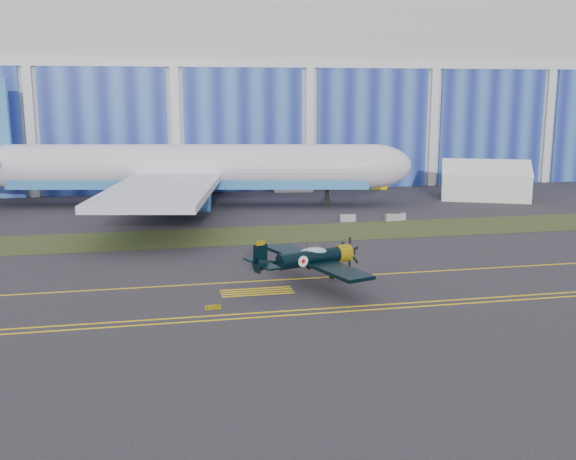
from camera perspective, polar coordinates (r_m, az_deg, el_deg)
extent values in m
plane|color=#2F2C33|center=(68.20, 11.38, -2.32)|extent=(260.00, 260.00, 0.00)
cube|color=#475128|center=(80.94, 7.55, 0.02)|extent=(260.00, 10.00, 0.02)
cube|color=silver|center=(135.42, -0.43, 11.14)|extent=(220.00, 45.00, 30.00)
cube|color=navy|center=(113.30, 1.83, 8.51)|extent=(220.00, 0.60, 20.00)
cube|color=silver|center=(113.17, 1.87, 13.87)|extent=(220.00, 0.70, 1.20)
cube|color=yellow|center=(63.78, 13.12, -3.36)|extent=(200.00, 0.20, 0.02)
cube|color=yellow|center=(55.65, 17.19, -5.79)|extent=(80.00, 0.20, 0.02)
cube|color=yellow|center=(56.48, 16.70, -5.51)|extent=(80.00, 0.20, 0.02)
cube|color=yellow|center=(51.58, -6.38, -6.52)|extent=(1.20, 0.15, 0.35)
cube|color=white|center=(111.37, 0.46, 4.00)|extent=(6.61, 3.20, 2.77)
cube|color=#E0CB00|center=(115.39, 7.77, 3.86)|extent=(3.14, 2.63, 1.57)
cube|color=#9C8C99|center=(85.61, 5.08, 1.00)|extent=(2.02, 0.66, 0.90)
cube|color=#999293|center=(87.31, 9.26, 1.11)|extent=(2.02, 0.67, 0.90)
cube|color=#9C8A97|center=(86.84, 8.89, 1.06)|extent=(2.05, 0.80, 0.90)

